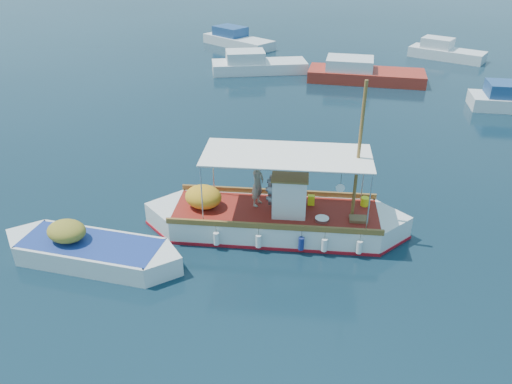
% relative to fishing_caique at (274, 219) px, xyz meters
% --- Properties ---
extents(ground, '(160.00, 160.00, 0.00)m').
position_rel_fishing_caique_xyz_m(ground, '(0.66, 0.01, -0.53)').
color(ground, black).
rests_on(ground, ground).
extents(fishing_caique, '(9.43, 4.57, 5.99)m').
position_rel_fishing_caique_xyz_m(fishing_caique, '(0.00, 0.00, 0.00)').
color(fishing_caique, white).
rests_on(fishing_caique, ground).
extents(dinghy, '(6.52, 2.48, 1.60)m').
position_rel_fishing_caique_xyz_m(dinghy, '(-5.10, -4.06, -0.19)').
color(dinghy, white).
rests_on(dinghy, ground).
extents(bg_boat_nw, '(7.28, 5.48, 1.80)m').
position_rel_fishing_caique_xyz_m(bg_boat_nw, '(-8.81, 19.84, -0.04)').
color(bg_boat_nw, silver).
rests_on(bg_boat_nw, ground).
extents(bg_boat_n, '(8.42, 4.21, 1.80)m').
position_rel_fishing_caique_xyz_m(bg_boat_n, '(-0.96, 20.51, -0.04)').
color(bg_boat_n, '#A6291B').
rests_on(bg_boat_n, ground).
extents(bg_boat_far_w, '(7.36, 4.69, 1.80)m').
position_rel_fishing_caique_xyz_m(bg_boat_far_w, '(-13.74, 27.24, -0.04)').
color(bg_boat_far_w, silver).
rests_on(bg_boat_far_w, ground).
extents(bg_boat_far_n, '(6.17, 3.26, 1.80)m').
position_rel_fishing_caique_xyz_m(bg_boat_far_n, '(3.97, 29.47, -0.04)').
color(bg_boat_far_n, silver).
rests_on(bg_boat_far_n, ground).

